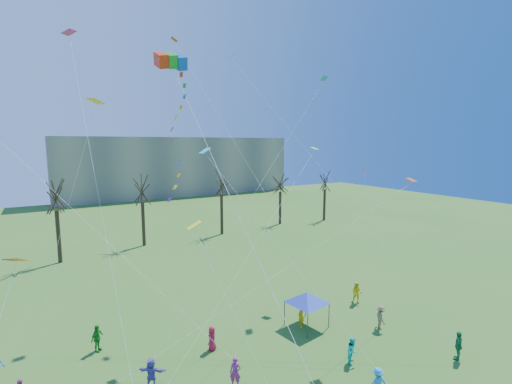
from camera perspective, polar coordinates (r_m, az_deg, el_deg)
distant_building at (r=97.88m, az=-12.48°, el=4.11°), size 60.00×14.00×15.00m
bare_tree_row at (r=47.43m, az=-20.79°, el=-0.86°), size 68.09×8.88×10.91m
big_box_kite at (r=20.64m, az=-11.75°, el=8.41°), size 2.02×7.57×20.37m
canopy_tent_blue at (r=27.55m, az=8.15°, el=-16.35°), size 3.51×3.51×2.66m
festival_crowd at (r=22.57m, az=-3.24°, el=-26.26°), size 26.85×13.96×1.86m
small_kites_aloft at (r=23.88m, az=-8.45°, el=7.96°), size 29.39×18.59×31.88m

